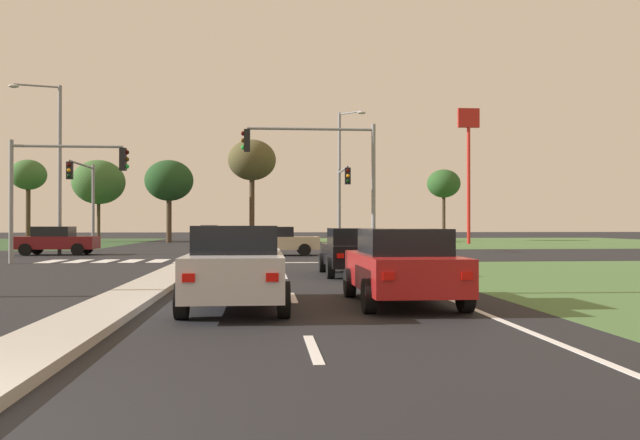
# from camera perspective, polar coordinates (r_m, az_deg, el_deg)

# --- Properties ---
(ground_plane) EXTENTS (200.00, 200.00, 0.00)m
(ground_plane) POSITION_cam_1_polar(r_m,az_deg,el_deg) (35.10, -9.54, -3.02)
(ground_plane) COLOR black
(grass_verge_far_right) EXTENTS (35.00, 35.00, 0.01)m
(grass_verge_far_right) POSITION_cam_1_polar(r_m,az_deg,el_deg) (63.63, 16.00, -1.82)
(grass_verge_far_right) COLOR #476B38
(grass_verge_far_right) RESTS_ON ground
(median_island_near) EXTENTS (1.20, 22.00, 0.14)m
(median_island_near) POSITION_cam_1_polar(r_m,az_deg,el_deg) (16.27, -15.04, -5.85)
(median_island_near) COLOR #ADA89E
(median_island_near) RESTS_ON ground
(median_island_far) EXTENTS (1.20, 36.00, 0.14)m
(median_island_far) POSITION_cam_1_polar(r_m,az_deg,el_deg) (60.03, -7.59, -1.86)
(median_island_far) COLOR gray
(median_island_far) RESTS_ON ground
(lane_dash_near) EXTENTS (0.14, 2.00, 0.01)m
(lane_dash_near) POSITION_cam_1_polar(r_m,az_deg,el_deg) (8.75, -0.60, -11.05)
(lane_dash_near) COLOR silver
(lane_dash_near) RESTS_ON ground
(lane_dash_second) EXTENTS (0.14, 2.00, 0.01)m
(lane_dash_second) POSITION_cam_1_polar(r_m,az_deg,el_deg) (14.68, -2.35, -6.71)
(lane_dash_second) COLOR silver
(lane_dash_second) RESTS_ON ground
(lane_dash_third) EXTENTS (0.14, 2.00, 0.01)m
(lane_dash_third) POSITION_cam_1_polar(r_m,az_deg,el_deg) (20.65, -3.08, -4.88)
(lane_dash_third) COLOR silver
(lane_dash_third) RESTS_ON ground
(lane_dash_fourth) EXTENTS (0.14, 2.00, 0.01)m
(lane_dash_fourth) POSITION_cam_1_polar(r_m,az_deg,el_deg) (26.63, -3.48, -3.86)
(lane_dash_fourth) COLOR silver
(lane_dash_fourth) RESTS_ON ground
(lane_dash_fifth) EXTENTS (0.14, 2.00, 0.01)m
(lane_dash_fifth) POSITION_cam_1_polar(r_m,az_deg,el_deg) (32.62, -3.73, -3.22)
(lane_dash_fifth) COLOR silver
(lane_dash_fifth) RESTS_ON ground
(edge_line_right) EXTENTS (0.14, 24.00, 0.01)m
(edge_line_right) POSITION_cam_1_polar(r_m,az_deg,el_deg) (17.48, 8.40, -5.69)
(edge_line_right) COLOR silver
(edge_line_right) RESTS_ON ground
(stop_bar_near) EXTENTS (6.40, 0.50, 0.01)m
(stop_bar_near) POSITION_cam_1_polar(r_m,az_deg,el_deg) (28.01, -2.93, -3.69)
(stop_bar_near) COLOR silver
(stop_bar_near) RESTS_ON ground
(crosswalk_bar_near) EXTENTS (0.70, 2.80, 0.01)m
(crosswalk_bar_near) POSITION_cam_1_polar(r_m,az_deg,el_deg) (31.19, -22.16, -3.32)
(crosswalk_bar_near) COLOR silver
(crosswalk_bar_near) RESTS_ON ground
(crosswalk_bar_second) EXTENTS (0.70, 2.80, 0.01)m
(crosswalk_bar_second) POSITION_cam_1_polar(r_m,az_deg,el_deg) (30.87, -20.12, -3.36)
(crosswalk_bar_second) COLOR silver
(crosswalk_bar_second) RESTS_ON ground
(crosswalk_bar_third) EXTENTS (0.70, 2.80, 0.01)m
(crosswalk_bar_third) POSITION_cam_1_polar(r_m,az_deg,el_deg) (30.59, -18.03, -3.39)
(crosswalk_bar_third) COLOR silver
(crosswalk_bar_third) RESTS_ON ground
(crosswalk_bar_fourth) EXTENTS (0.70, 2.80, 0.01)m
(crosswalk_bar_fourth) POSITION_cam_1_polar(r_m,az_deg,el_deg) (30.35, -15.91, -3.42)
(crosswalk_bar_fourth) COLOR silver
(crosswalk_bar_fourth) RESTS_ON ground
(crosswalk_bar_fifth) EXTENTS (0.70, 2.80, 0.01)m
(crosswalk_bar_fifth) POSITION_cam_1_polar(r_m,az_deg,el_deg) (30.15, -13.77, -3.45)
(crosswalk_bar_fifth) COLOR silver
(crosswalk_bar_fifth) RESTS_ON ground
(crosswalk_bar_sixth) EXTENTS (0.70, 2.80, 0.01)m
(crosswalk_bar_sixth) POSITION_cam_1_polar(r_m,az_deg,el_deg) (29.99, -11.59, -3.46)
(crosswalk_bar_sixth) COLOR silver
(crosswalk_bar_sixth) RESTS_ON ground
(car_beige_near) EXTENTS (4.46, 2.06, 1.50)m
(car_beige_near) POSITION_cam_1_polar(r_m,az_deg,el_deg) (34.46, -3.84, -1.80)
(car_beige_near) COLOR #BCAD8E
(car_beige_near) RESTS_ON ground
(car_black_second) EXTENTS (1.99, 4.23, 1.50)m
(car_black_second) POSITION_cam_1_polar(r_m,az_deg,el_deg) (21.15, 2.95, -2.69)
(car_black_second) COLOR black
(car_black_second) RESTS_ON ground
(car_red_third) EXTENTS (2.02, 4.31, 1.54)m
(car_red_third) POSITION_cam_1_polar(r_m,az_deg,el_deg) (13.56, 7.12, -3.92)
(car_red_third) COLOR #A31919
(car_red_third) RESTS_ON ground
(car_silver_fourth) EXTENTS (1.96, 4.59, 1.60)m
(car_silver_fourth) POSITION_cam_1_polar(r_m,az_deg,el_deg) (12.90, -7.22, -3.97)
(car_silver_fourth) COLOR #B7B7BC
(car_silver_fourth) RESTS_ON ground
(car_maroon_fifth) EXTENTS (4.14, 2.01, 1.51)m
(car_maroon_fifth) POSITION_cam_1_polar(r_m,az_deg,el_deg) (37.70, -21.80, -1.64)
(car_maroon_fifth) COLOR maroon
(car_maroon_fifth) RESTS_ON ground
(car_grey_sixth) EXTENTS (1.98, 4.37, 1.55)m
(car_grey_sixth) POSITION_cam_1_polar(r_m,az_deg,el_deg) (64.30, -9.52, -1.11)
(car_grey_sixth) COLOR slate
(car_grey_sixth) RESTS_ON ground
(traffic_signal_near_left) EXTENTS (4.89, 0.32, 5.14)m
(traffic_signal_near_left) POSITION_cam_1_polar(r_m,az_deg,el_deg) (29.69, -21.74, 3.42)
(traffic_signal_near_left) COLOR gray
(traffic_signal_near_left) RESTS_ON ground
(traffic_signal_far_left) EXTENTS (0.32, 5.28, 5.31)m
(traffic_signal_far_left) POSITION_cam_1_polar(r_m,az_deg,el_deg) (40.97, -19.66, 2.56)
(traffic_signal_far_left) COLOR gray
(traffic_signal_far_left) RESTS_ON ground
(traffic_signal_far_right) EXTENTS (0.32, 4.69, 5.15)m
(traffic_signal_far_right) POSITION_cam_1_polar(r_m,az_deg,el_deg) (40.11, 1.94, 2.40)
(traffic_signal_far_right) COLOR gray
(traffic_signal_far_right) RESTS_ON ground
(traffic_signal_near_right) EXTENTS (5.81, 0.32, 5.99)m
(traffic_signal_near_right) POSITION_cam_1_polar(r_m,az_deg,el_deg) (28.58, 0.50, 4.75)
(traffic_signal_near_right) COLOR gray
(traffic_signal_near_right) RESTS_ON ground
(street_lamp_second) EXTENTS (2.54, 0.87, 9.05)m
(street_lamp_second) POSITION_cam_1_polar(r_m,az_deg,el_deg) (38.01, -21.89, 4.88)
(street_lamp_second) COLOR gray
(street_lamp_second) RESTS_ON ground
(street_lamp_third) EXTENTS (1.72, 1.56, 9.28)m
(street_lamp_third) POSITION_cam_1_polar(r_m,az_deg,el_deg) (45.24, 1.87, 4.12)
(street_lamp_third) COLOR gray
(street_lamp_third) RESTS_ON ground
(fastfood_pole_sign) EXTENTS (1.80, 0.40, 11.28)m
(fastfood_pole_sign) POSITION_cam_1_polar(r_m,az_deg,el_deg) (56.64, 12.69, 6.35)
(fastfood_pole_sign) COLOR red
(fastfood_pole_sign) RESTS_ON ground
(treeline_near) EXTENTS (3.36, 3.36, 7.76)m
(treeline_near) POSITION_cam_1_polar(r_m,az_deg,el_deg) (68.40, -23.87, 3.51)
(treeline_near) COLOR #423323
(treeline_near) RESTS_ON ground
(treeline_second) EXTENTS (4.84, 4.84, 7.62)m
(treeline_second) POSITION_cam_1_polar(r_m,az_deg,el_deg) (64.91, -18.56, 3.11)
(treeline_second) COLOR #423323
(treeline_second) RESTS_ON ground
(treeline_third) EXTENTS (4.31, 4.31, 7.38)m
(treeline_third) POSITION_cam_1_polar(r_m,az_deg,el_deg) (60.66, -12.90, 3.30)
(treeline_third) COLOR #423323
(treeline_third) RESTS_ON ground
(treeline_fourth) EXTENTS (4.37, 4.37, 9.36)m
(treeline_fourth) POSITION_cam_1_polar(r_m,az_deg,el_deg) (60.70, -5.89, 5.10)
(treeline_fourth) COLOR #423323
(treeline_fourth) RESTS_ON ground
(treeline_fifth) EXTENTS (3.29, 3.29, 7.07)m
(treeline_fifth) POSITION_cam_1_polar(r_m,az_deg,el_deg) (66.55, 10.63, 3.06)
(treeline_fifth) COLOR #423323
(treeline_fifth) RESTS_ON ground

